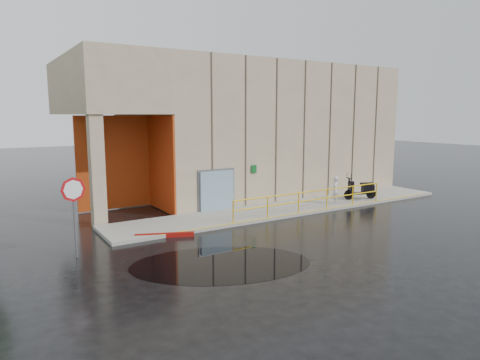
% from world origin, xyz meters
% --- Properties ---
extents(ground, '(120.00, 120.00, 0.00)m').
position_xyz_m(ground, '(0.00, 0.00, 0.00)').
color(ground, black).
rests_on(ground, ground).
extents(sidewalk, '(20.00, 3.00, 0.15)m').
position_xyz_m(sidewalk, '(4.00, 4.50, 0.07)').
color(sidewalk, gray).
rests_on(sidewalk, ground).
extents(building, '(20.00, 10.17, 8.00)m').
position_xyz_m(building, '(5.10, 10.98, 4.21)').
color(building, '#9D8C6F').
rests_on(building, ground).
extents(guardrail, '(9.56, 0.06, 1.03)m').
position_xyz_m(guardrail, '(4.25, 3.15, 0.68)').
color(guardrail, '#E8B00C').
rests_on(guardrail, sidewalk).
extents(person, '(0.65, 0.62, 1.50)m').
position_xyz_m(person, '(6.40, 3.80, 0.90)').
color(person, silver).
rests_on(person, sidewalk).
extents(scooter, '(2.03, 1.23, 1.53)m').
position_xyz_m(scooter, '(8.58, 3.93, 1.03)').
color(scooter, black).
rests_on(scooter, sidewalk).
extents(stop_sign, '(0.85, 0.20, 2.86)m').
position_xyz_m(stop_sign, '(-7.39, 2.42, 2.06)').
color(stop_sign, slate).
rests_on(stop_sign, ground).
extents(red_curb, '(2.29, 1.07, 0.18)m').
position_xyz_m(red_curb, '(-3.82, 3.10, 0.09)').
color(red_curb, maroon).
rests_on(red_curb, ground).
extents(puddle, '(7.09, 5.86, 0.01)m').
position_xyz_m(puddle, '(-3.42, -0.87, 0.00)').
color(puddle, black).
rests_on(puddle, ground).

